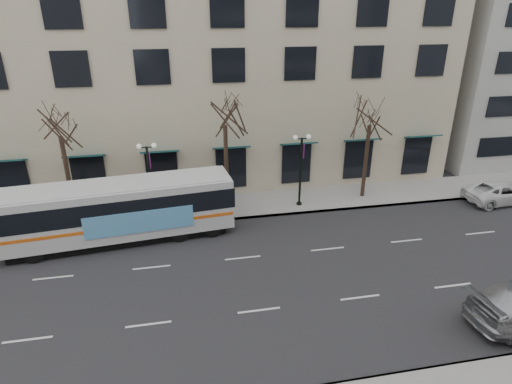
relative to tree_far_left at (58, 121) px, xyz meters
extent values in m
plane|color=black|center=(10.00, -8.80, -6.70)|extent=(160.00, 160.00, 0.00)
cube|color=gray|center=(15.00, 0.20, -6.62)|extent=(80.00, 4.00, 0.15)
cube|color=beige|center=(8.00, 12.20, 5.30)|extent=(40.00, 20.00, 24.00)
cylinder|color=black|center=(0.00, 0.00, -3.83)|extent=(0.28, 0.28, 5.74)
cylinder|color=black|center=(10.00, 0.00, -3.72)|extent=(0.28, 0.28, 5.95)
cylinder|color=black|center=(20.00, 0.00, -3.97)|extent=(0.28, 0.28, 5.46)
cylinder|color=black|center=(5.00, -0.60, -4.20)|extent=(0.16, 0.16, 5.00)
cylinder|color=black|center=(5.00, -0.60, -6.55)|extent=(0.36, 0.36, 0.30)
cube|color=black|center=(5.00, -0.60, -1.75)|extent=(0.90, 0.06, 0.06)
sphere|color=silver|center=(4.55, -0.60, -1.65)|extent=(0.32, 0.32, 0.32)
sphere|color=silver|center=(5.45, -0.60, -1.65)|extent=(0.32, 0.32, 0.32)
cube|color=#611A5E|center=(5.12, -0.60, -2.60)|extent=(0.04, 0.45, 1.00)
cylinder|color=black|center=(15.00, -0.60, -4.20)|extent=(0.16, 0.16, 5.00)
cylinder|color=black|center=(15.00, -0.60, -6.55)|extent=(0.36, 0.36, 0.30)
cube|color=black|center=(15.00, -0.60, -1.75)|extent=(0.90, 0.06, 0.06)
sphere|color=silver|center=(14.55, -0.60, -1.65)|extent=(0.32, 0.32, 0.32)
sphere|color=silver|center=(15.45, -0.60, -1.65)|extent=(0.32, 0.32, 0.32)
cube|color=#611A5E|center=(15.12, -0.60, -2.60)|extent=(0.04, 0.45, 1.00)
cube|color=silver|center=(3.20, -3.00, -4.68)|extent=(13.50, 4.23, 3.04)
cube|color=black|center=(3.20, -3.00, -6.39)|extent=(12.41, 3.77, 0.50)
cube|color=black|center=(3.53, -2.97, -4.21)|extent=(12.98, 4.21, 1.22)
cube|color=orange|center=(3.20, -3.00, -5.20)|extent=(13.38, 4.24, 0.20)
cube|color=#589FD6|center=(4.45, -4.35, -4.98)|extent=(6.06, 0.69, 1.33)
cube|color=silver|center=(3.20, -3.00, -3.12)|extent=(12.81, 3.87, 0.09)
cylinder|color=black|center=(-1.30, -4.74, -6.15)|extent=(1.13, 0.42, 1.11)
cylinder|color=black|center=(-1.56, -2.21, -6.15)|extent=(1.13, 0.42, 1.11)
cylinder|color=black|center=(6.63, -3.93, -6.15)|extent=(1.13, 0.42, 1.11)
cylinder|color=black|center=(6.37, -1.39, -6.15)|extent=(1.13, 0.42, 1.11)
cylinder|color=black|center=(8.61, -3.72, -6.15)|extent=(1.13, 0.42, 1.11)
cylinder|color=black|center=(8.35, -1.19, -6.15)|extent=(1.13, 0.42, 1.11)
imported|color=white|center=(29.44, -2.60, -5.96)|extent=(5.45, 2.72, 1.48)
camera|label=1|loc=(6.80, -26.77, 6.24)|focal=30.00mm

